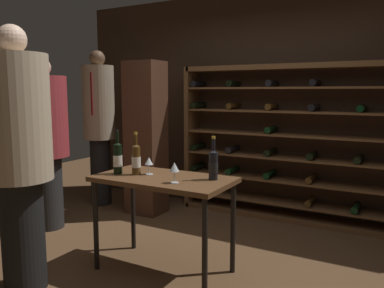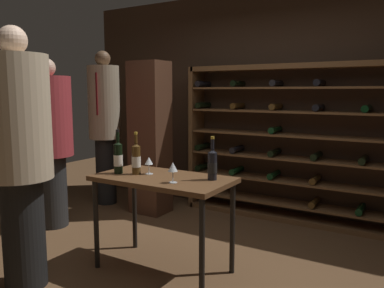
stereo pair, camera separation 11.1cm
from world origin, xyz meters
name	(u,v)px [view 2 (the right image)]	position (x,y,z in m)	size (l,w,h in m)	color
ground_plane	(195,274)	(0.00, 0.00, 0.00)	(10.01, 10.01, 0.00)	brown
back_wall	(278,104)	(0.00, 2.01, 1.38)	(5.61, 0.10, 2.76)	#3D2B1E
wine_rack	(294,145)	(0.28, 1.80, 0.91)	(2.73, 0.32, 1.84)	brown
tasting_table	(163,187)	(-0.28, -0.07, 0.73)	(1.15, 0.62, 0.82)	brown
person_bystander_dark_jacket	(104,120)	(-2.13, 1.20, 1.15)	(0.42, 0.42, 2.06)	black
person_guest_khaki	(19,147)	(-1.06, -0.85, 1.11)	(0.49, 0.50, 2.01)	black
person_guest_plum_blouse	(49,136)	(-2.01, 0.20, 1.04)	(0.51, 0.52, 1.89)	black
display_cabinet	(150,138)	(-1.37, 1.20, 0.95)	(0.44, 0.36, 1.90)	#4C2D1E
wine_bottle_green_slim	(136,159)	(-0.53, -0.10, 0.96)	(0.08, 0.08, 0.37)	#4C3314
wine_bottle_amber_reserve	(212,164)	(0.13, 0.05, 0.95)	(0.08, 0.08, 0.35)	black
wine_bottle_red_label	(118,157)	(-0.69, -0.15, 0.96)	(0.08, 0.08, 0.38)	black
wine_glass_stemmed_right	(149,162)	(-0.44, -0.04, 0.93)	(0.07, 0.07, 0.15)	silver
wine_glass_stemmed_left	(173,168)	(-0.08, -0.20, 0.94)	(0.08, 0.08, 0.16)	silver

